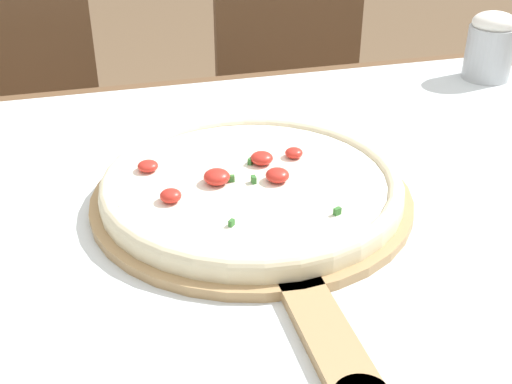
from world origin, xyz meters
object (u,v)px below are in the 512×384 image
at_px(flour_cup, 490,45).
at_px(chair_right, 296,103).
at_px(chair_left, 24,132).
at_px(pizza_peel, 253,204).
at_px(pizza, 249,184).

bearing_deg(flour_cup, chair_right, 112.40).
height_order(chair_left, flour_cup, chair_left).
xyz_separation_m(pizza_peel, flour_cup, (0.53, 0.33, 0.06)).
bearing_deg(pizza, chair_right, 66.99).
xyz_separation_m(chair_left, chair_right, (0.66, 0.00, 0.00)).
distance_m(pizza, flour_cup, 0.62).
bearing_deg(chair_left, pizza_peel, -73.75).
bearing_deg(flour_cup, chair_left, 151.03).
bearing_deg(flour_cup, pizza, -149.39).
bearing_deg(chair_left, flour_cup, -34.79).
height_order(pizza_peel, chair_left, chair_left).
relative_size(chair_left, flour_cup, 7.35).
relative_size(pizza, chair_left, 0.41).
bearing_deg(pizza_peel, pizza, 90.88).
distance_m(chair_left, chair_right, 0.66).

